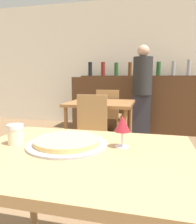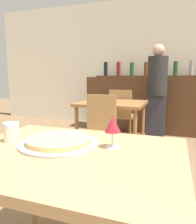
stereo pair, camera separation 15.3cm
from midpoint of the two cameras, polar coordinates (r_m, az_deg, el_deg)
The scene contains 11 objects.
wall_back at distance 5.08m, azimuth 9.59°, elevation 12.33°, with size 8.00×0.05×2.80m.
dining_table_near at distance 1.07m, azimuth -9.00°, elevation -14.75°, with size 1.06×0.82×0.77m.
dining_table_far at distance 3.17m, azimuth -0.64°, elevation 1.04°, with size 0.92×0.84×0.75m.
bar_counter at distance 4.60m, azimuth 8.83°, elevation 2.11°, with size 2.60×0.56×1.11m.
bar_back_shelf at distance 4.71m, azimuth 8.89°, elevation 10.09°, with size 2.39×0.24×0.34m.
chair_far_side_front at distance 2.64m, azimuth -3.81°, elevation -3.99°, with size 0.40×0.40×0.90m.
chair_far_side_back at distance 3.76m, azimuth 1.60°, elevation 0.01°, with size 0.40×0.40×0.90m.
pizza_tray at distance 1.14m, azimuth -11.94°, elevation -7.81°, with size 0.41×0.41×0.04m.
cheese_shaker at distance 1.24m, azimuth -24.12°, elevation -5.34°, with size 0.08×0.08×0.10m.
person_standing at distance 3.98m, azimuth 10.40°, elevation 5.98°, with size 0.34×0.34×1.66m.
wine_glass at distance 1.07m, azimuth 2.31°, elevation -3.37°, with size 0.08×0.08×0.16m.
Camera 1 is at (0.31, -0.92, 1.12)m, focal length 35.00 mm.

